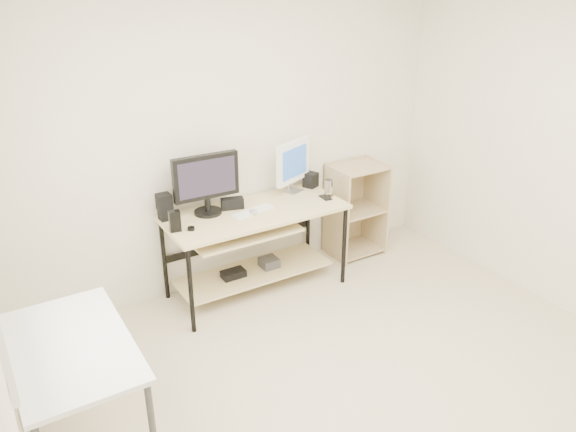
# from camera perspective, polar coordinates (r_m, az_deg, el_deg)

# --- Properties ---
(room) EXTENTS (4.01, 4.01, 2.62)m
(room) POSITION_cam_1_polar(r_m,az_deg,el_deg) (3.06, 8.52, -0.54)
(room) COLOR beige
(room) RESTS_ON ground
(desk) EXTENTS (1.50, 0.65, 0.75)m
(desk) POSITION_cam_1_polar(r_m,az_deg,el_deg) (4.67, -3.59, -1.86)
(desk) COLOR beige
(desk) RESTS_ON ground
(side_table) EXTENTS (0.60, 1.00, 0.75)m
(side_table) POSITION_cam_1_polar(r_m,az_deg,el_deg) (3.30, -21.06, -13.18)
(side_table) COLOR white
(side_table) RESTS_ON ground
(shelf_unit) EXTENTS (0.50, 0.40, 0.90)m
(shelf_unit) POSITION_cam_1_polar(r_m,az_deg,el_deg) (5.42, 6.65, 0.79)
(shelf_unit) COLOR tan
(shelf_unit) RESTS_ON ground
(black_monitor) EXTENTS (0.54, 0.22, 0.49)m
(black_monitor) POSITION_cam_1_polar(r_m,az_deg,el_deg) (4.47, -8.31, 3.59)
(black_monitor) COLOR black
(black_monitor) RESTS_ON desk
(white_imac) EXTENTS (0.42, 0.21, 0.46)m
(white_imac) POSITION_cam_1_polar(r_m,az_deg,el_deg) (4.87, 0.54, 5.39)
(white_imac) COLOR silver
(white_imac) RESTS_ON desk
(keyboard) EXTENTS (0.39, 0.17, 0.01)m
(keyboard) POSITION_cam_1_polar(r_m,az_deg,el_deg) (4.56, -3.57, 0.49)
(keyboard) COLOR white
(keyboard) RESTS_ON desk
(mouse) EXTENTS (0.07, 0.10, 0.03)m
(mouse) POSITION_cam_1_polar(r_m,az_deg,el_deg) (4.53, -3.54, 0.44)
(mouse) COLOR #ACACB1
(mouse) RESTS_ON desk
(center_speaker) EXTENTS (0.20, 0.13, 0.09)m
(center_speaker) POSITION_cam_1_polar(r_m,az_deg,el_deg) (4.63, -5.68, 1.29)
(center_speaker) COLOR black
(center_speaker) RESTS_ON desk
(speaker_left) EXTENTS (0.11, 0.11, 0.21)m
(speaker_left) POSITION_cam_1_polar(r_m,az_deg,el_deg) (4.49, -12.43, 0.97)
(speaker_left) COLOR black
(speaker_left) RESTS_ON desk
(speaker_right) EXTENTS (0.15, 0.15, 0.13)m
(speaker_right) POSITION_cam_1_polar(r_m,az_deg,el_deg) (5.07, 2.31, 3.69)
(speaker_right) COLOR black
(speaker_right) RESTS_ON desk
(audio_controller) EXTENTS (0.09, 0.06, 0.17)m
(audio_controller) POSITION_cam_1_polar(r_m,az_deg,el_deg) (4.28, -11.43, -0.52)
(audio_controller) COLOR black
(audio_controller) RESTS_ON desk
(volume_puck) EXTENTS (0.06, 0.06, 0.02)m
(volume_puck) POSITION_cam_1_polar(r_m,az_deg,el_deg) (4.31, -9.82, -1.27)
(volume_puck) COLOR black
(volume_puck) RESTS_ON desk
(smartphone) EXTENTS (0.08, 0.13, 0.01)m
(smartphone) POSITION_cam_1_polar(r_m,az_deg,el_deg) (4.84, 3.82, 1.89)
(smartphone) COLOR black
(smartphone) RESTS_ON desk
(coaster) EXTENTS (0.12, 0.12, 0.01)m
(coaster) POSITION_cam_1_polar(r_m,az_deg,el_deg) (4.89, 4.13, 2.07)
(coaster) COLOR #997445
(coaster) RESTS_ON desk
(drinking_glass) EXTENTS (0.09, 0.09, 0.14)m
(drinking_glass) POSITION_cam_1_polar(r_m,az_deg,el_deg) (4.86, 4.16, 2.89)
(drinking_glass) COLOR white
(drinking_glass) RESTS_ON coaster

